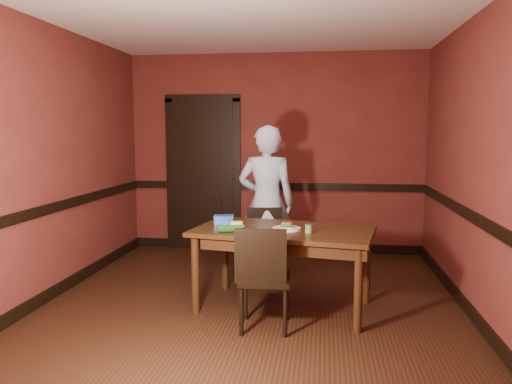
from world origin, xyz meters
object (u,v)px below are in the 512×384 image
(sandwich_plate, at_px, (287,228))
(food_tub, at_px, (224,219))
(chair_near, at_px, (265,277))
(person, at_px, (266,203))
(cheese_saucer, at_px, (237,224))
(dining_table, at_px, (283,269))
(sauce_jar, at_px, (309,229))
(chair_far, at_px, (260,248))

(sandwich_plate, xyz_separation_m, food_tub, (-0.63, 0.22, 0.02))
(chair_near, xyz_separation_m, person, (-0.15, 1.46, 0.41))
(person, height_order, cheese_saucer, person)
(chair_near, bearing_deg, dining_table, -106.49)
(chair_near, distance_m, sandwich_plate, 0.59)
(person, bearing_deg, chair_near, 91.51)
(food_tub, bearing_deg, sandwich_plate, -26.59)
(person, relative_size, sauce_jar, 21.88)
(chair_far, bearing_deg, dining_table, -73.89)
(cheese_saucer, bearing_deg, sauce_jar, -18.08)
(food_tub, bearing_deg, person, 59.38)
(dining_table, distance_m, chair_near, 0.52)
(chair_near, bearing_deg, chair_far, -84.17)
(sauce_jar, bearing_deg, person, 114.40)
(person, relative_size, sandwich_plate, 6.59)
(sandwich_plate, distance_m, food_tub, 0.67)
(chair_near, bearing_deg, person, -87.35)
(cheese_saucer, bearing_deg, person, 78.79)
(chair_near, xyz_separation_m, sandwich_plate, (0.15, 0.47, 0.33))
(dining_table, relative_size, chair_near, 1.82)
(dining_table, distance_m, food_tub, 0.75)
(dining_table, distance_m, sauce_jar, 0.51)
(sandwich_plate, bearing_deg, food_tub, 161.02)
(dining_table, bearing_deg, sauce_jar, -25.32)
(chair_near, relative_size, cheese_saucer, 6.19)
(dining_table, bearing_deg, food_tub, 173.10)
(person, distance_m, sandwich_plate, 1.04)
(chair_far, distance_m, chair_near, 1.16)
(person, height_order, sauce_jar, person)
(chair_far, height_order, chair_near, chair_near)
(chair_far, distance_m, food_tub, 0.67)
(chair_far, relative_size, person, 0.48)
(chair_near, relative_size, sandwich_plate, 3.41)
(sauce_jar, bearing_deg, chair_near, -135.98)
(sauce_jar, height_order, food_tub, food_tub)
(chair_far, distance_m, sandwich_plate, 0.84)
(chair_near, relative_size, person, 0.52)
(chair_near, bearing_deg, sandwich_plate, -110.99)
(sandwich_plate, bearing_deg, sauce_jar, -31.84)
(dining_table, height_order, person, person)
(person, xyz_separation_m, sauce_jar, (0.51, -1.12, -0.06))
(cheese_saucer, bearing_deg, food_tub, 141.46)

